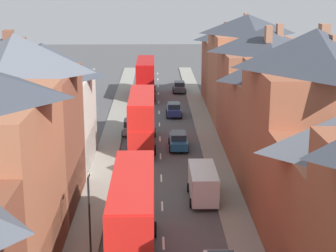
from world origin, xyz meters
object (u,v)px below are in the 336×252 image
car_near_blue (179,87)px  double_decker_bus_far_approaching (146,78)px  double_decker_bus_mid_street (133,218)px  car_parked_right_a (131,127)px  delivery_van (203,183)px  car_parked_left_a (178,140)px  street_lamp (90,214)px  car_mid_black (174,109)px  double_decker_bus_lead (142,119)px

car_near_blue → double_decker_bus_far_approaching: bearing=-145.1°
double_decker_bus_mid_street → car_parked_right_a: double_decker_bus_mid_street is taller
double_decker_bus_mid_street → car_parked_right_a: (-1.29, 28.40, -2.02)m
car_near_blue → car_parked_right_a: car_near_blue is taller
car_parked_right_a → delivery_van: delivery_van is taller
car_parked_right_a → delivery_van: 19.79m
double_decker_bus_far_approaching → car_parked_left_a: 25.16m
street_lamp → car_mid_black: bearing=80.7°
double_decker_bus_lead → street_lamp: size_ratio=1.96×
double_decker_bus_mid_street → double_decker_bus_lead: bearing=90.0°
double_decker_bus_lead → double_decker_bus_far_approaching: same height
car_parked_left_a → street_lamp: street_lamp is taller
double_decker_bus_lead → car_near_blue: bearing=79.9°
double_decker_bus_lead → car_parked_right_a: bearing=105.5°
double_decker_bus_mid_street → delivery_van: 10.89m
double_decker_bus_lead → car_parked_right_a: 5.22m
double_decker_bus_lead → delivery_van: size_ratio=2.08×
car_mid_black → double_decker_bus_lead: bearing=-105.9°
car_parked_right_a → car_mid_black: size_ratio=0.97×
car_parked_left_a → street_lamp: bearing=-104.5°
double_decker_bus_mid_street → car_parked_left_a: bearing=81.1°
car_mid_black → delivery_van: delivery_van is taller
car_mid_black → double_decker_bus_far_approaching: bearing=107.6°
car_parked_right_a → car_parked_left_a: bearing=-48.0°
car_near_blue → street_lamp: 52.17m
car_mid_black → street_lamp: 37.39m
double_decker_bus_far_approaching → delivery_van: size_ratio=2.08×
double_decker_bus_mid_street → car_parked_left_a: size_ratio=2.35×
double_decker_bus_mid_street → car_parked_left_a: (3.61, 22.95, -1.98)m
car_near_blue → car_mid_black: 14.83m
car_parked_right_a → street_lamp: bearing=-92.3°
double_decker_bus_far_approaching → car_parked_right_a: size_ratio=2.76×
car_mid_black → street_lamp: bearing=-99.3°
double_decker_bus_lead → street_lamp: bearing=-95.8°
car_parked_right_a → car_mid_black: bearing=58.6°
double_decker_bus_far_approaching → car_near_blue: double_decker_bus_far_approaching is taller
double_decker_bus_far_approaching → street_lamp: bearing=-92.9°
delivery_van → double_decker_bus_lead: bearing=109.1°
car_parked_left_a → car_mid_black: car_mid_black is taller
street_lamp → delivery_van: bearing=53.7°
car_near_blue → delivery_van: 41.58m
double_decker_bus_lead → double_decker_bus_mid_street: bearing=-90.0°
double_decker_bus_far_approaching → street_lamp: street_lamp is taller
double_decker_bus_lead → double_decker_bus_mid_street: (0.00, -23.75, 0.00)m
double_decker_bus_far_approaching → delivery_van: (4.91, -38.16, -1.48)m
double_decker_bus_mid_street → street_lamp: street_lamp is taller
double_decker_bus_lead → car_near_blue: double_decker_bus_lead is taller
double_decker_bus_lead → car_mid_black: (3.61, 12.66, -1.98)m
delivery_van → street_lamp: 12.57m
car_parked_right_a → double_decker_bus_far_approaching: bearing=86.2°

